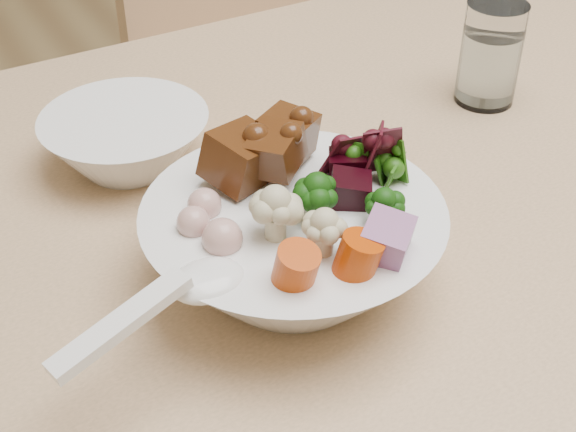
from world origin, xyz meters
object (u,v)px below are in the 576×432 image
at_px(chair_far, 269,26).
at_px(side_bowl, 126,141).
at_px(food_bowl, 294,238).
at_px(dining_table, 486,178).
at_px(water_glass, 490,58).

height_order(chair_far, side_bowl, chair_far).
relative_size(chair_far, food_bowl, 3.89).
xyz_separation_m(chair_far, food_bowl, (-0.36, -0.74, 0.18)).
bearing_deg(dining_table, side_bowl, 161.23).
bearing_deg(food_bowl, chair_far, 63.70).
relative_size(chair_far, water_glass, 8.29).
distance_m(food_bowl, side_bowl, 0.24).
distance_m(dining_table, water_glass, 0.14).
xyz_separation_m(chair_far, water_glass, (-0.02, -0.57, 0.19)).
xyz_separation_m(food_bowl, water_glass, (0.35, 0.16, 0.01)).
height_order(food_bowl, water_glass, food_bowl).
bearing_deg(food_bowl, dining_table, 18.99).
distance_m(dining_table, side_bowl, 0.41).
bearing_deg(chair_far, side_bowl, -138.62).
bearing_deg(dining_table, food_bowl, -161.74).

